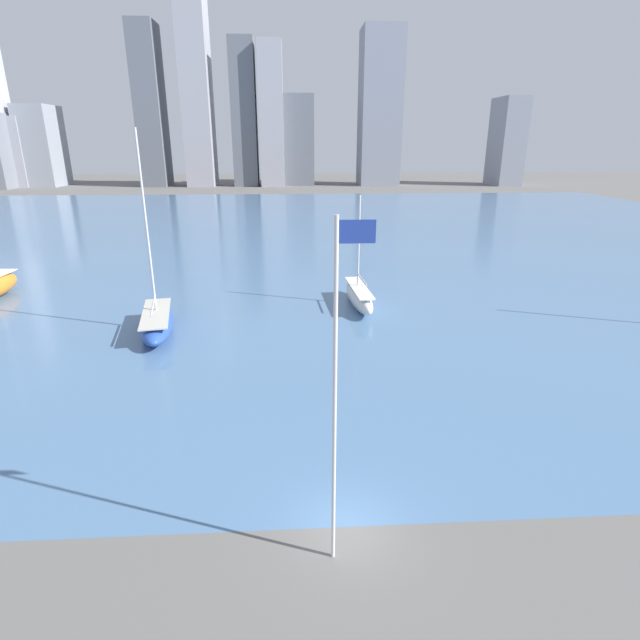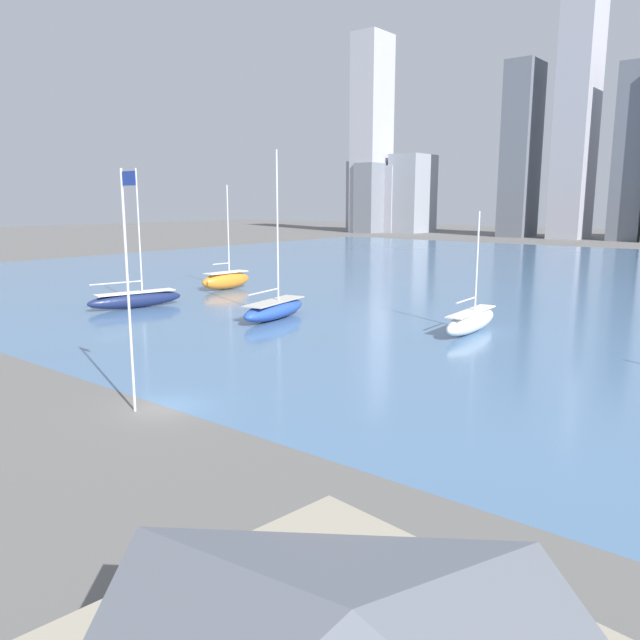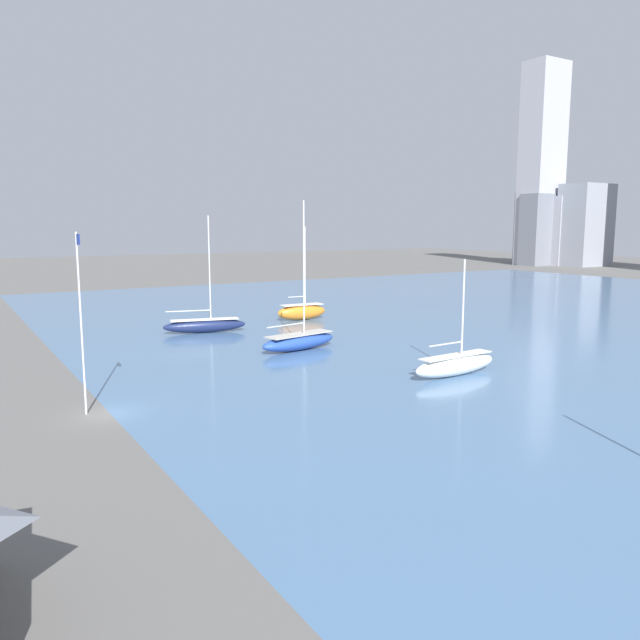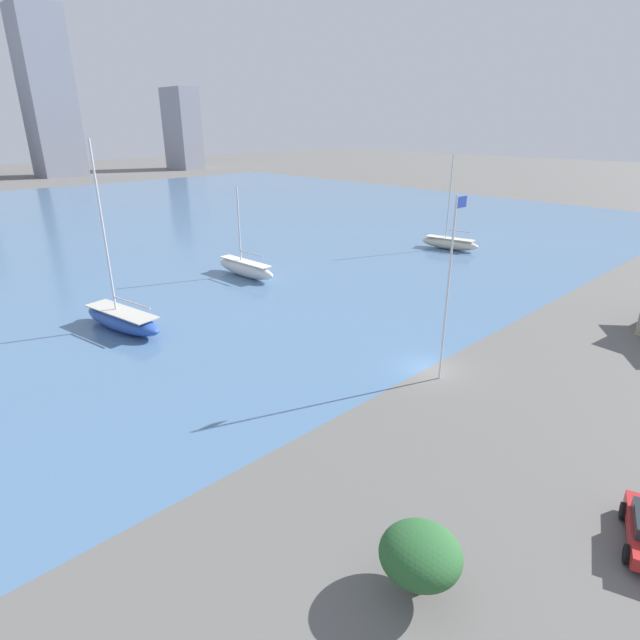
{
  "view_description": "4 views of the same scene",
  "coord_description": "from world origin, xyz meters",
  "px_view_note": "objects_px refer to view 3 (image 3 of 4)",
  "views": [
    {
      "loc": [
        -2.06,
        -16.1,
        14.67
      ],
      "look_at": [
        -0.35,
        12.77,
        4.38
      ],
      "focal_mm": 28.0,
      "sensor_mm": 36.0,
      "label": 1
    },
    {
      "loc": [
        27.14,
        -20.06,
        11.11
      ],
      "look_at": [
        2.63,
        10.25,
        3.64
      ],
      "focal_mm": 35.0,
      "sensor_mm": 36.0,
      "label": 2
    },
    {
      "loc": [
        43.91,
        -9.53,
        13.02
      ],
      "look_at": [
        0.34,
        17.15,
        5.37
      ],
      "focal_mm": 35.0,
      "sensor_mm": 36.0,
      "label": 3
    },
    {
      "loc": [
        -28.37,
        -18.35,
        16.74
      ],
      "look_at": [
        -2.18,
        9.22,
        1.79
      ],
      "focal_mm": 28.0,
      "sensor_mm": 36.0,
      "label": 4
    }
  ],
  "objects_px": {
    "flag_pole": "(81,318)",
    "sailboat_orange": "(302,311)",
    "sailboat_blue": "(299,341)",
    "sailboat_navy": "(205,325)",
    "sailboat_white": "(456,364)"
  },
  "relations": [
    {
      "from": "sailboat_blue",
      "to": "sailboat_navy",
      "type": "xyz_separation_m",
      "value": [
        -15.76,
        -4.54,
        -0.03
      ]
    },
    {
      "from": "sailboat_white",
      "to": "sailboat_navy",
      "type": "bearing_deg",
      "value": -165.79
    },
    {
      "from": "sailboat_orange",
      "to": "sailboat_navy",
      "type": "distance_m",
      "value": 15.95
    },
    {
      "from": "sailboat_blue",
      "to": "sailboat_navy",
      "type": "relative_size",
      "value": 1.09
    },
    {
      "from": "sailboat_blue",
      "to": "sailboat_orange",
      "type": "bearing_deg",
      "value": 138.66
    },
    {
      "from": "sailboat_blue",
      "to": "sailboat_orange",
      "type": "xyz_separation_m",
      "value": [
        -18.82,
        11.11,
        0.21
      ]
    },
    {
      "from": "sailboat_blue",
      "to": "sailboat_navy",
      "type": "bearing_deg",
      "value": -174.7
    },
    {
      "from": "flag_pole",
      "to": "sailboat_orange",
      "type": "bearing_deg",
      "value": 131.5
    },
    {
      "from": "flag_pole",
      "to": "sailboat_orange",
      "type": "height_order",
      "value": "sailboat_orange"
    },
    {
      "from": "sailboat_blue",
      "to": "sailboat_orange",
      "type": "height_order",
      "value": "sailboat_blue"
    },
    {
      "from": "flag_pole",
      "to": "sailboat_white",
      "type": "distance_m",
      "value": 31.2
    },
    {
      "from": "sailboat_white",
      "to": "sailboat_blue",
      "type": "relative_size",
      "value": 0.65
    },
    {
      "from": "sailboat_blue",
      "to": "sailboat_navy",
      "type": "height_order",
      "value": "sailboat_blue"
    },
    {
      "from": "sailboat_white",
      "to": "sailboat_navy",
      "type": "xyz_separation_m",
      "value": [
        -33.12,
        -10.59,
        -0.05
      ]
    },
    {
      "from": "flag_pole",
      "to": "sailboat_orange",
      "type": "relative_size",
      "value": 0.97
    }
  ]
}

